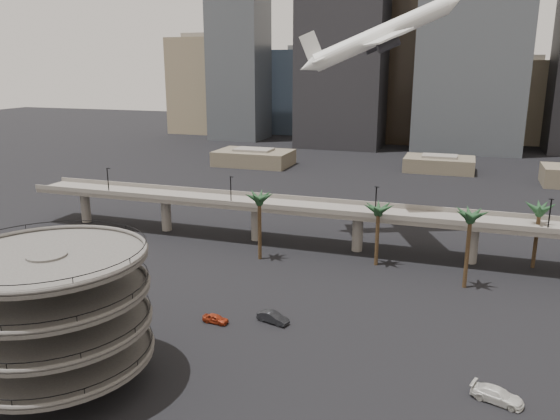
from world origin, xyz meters
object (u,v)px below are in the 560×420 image
(parking_ramp, at_px, (53,307))
(car_b, at_px, (273,317))
(car_a, at_px, (216,319))
(car_c, at_px, (497,395))
(overpass, at_px, (306,211))
(airborne_jet, at_px, (380,36))

(parking_ramp, distance_m, car_b, 30.96)
(car_a, relative_size, car_b, 0.80)
(car_a, height_order, car_c, car_c)
(parking_ramp, height_order, car_a, parking_ramp)
(overpass, xyz_separation_m, car_c, (35.89, -46.18, -6.51))
(airborne_jet, height_order, car_a, airborne_jet)
(airborne_jet, height_order, car_b, airborne_jet)
(parking_ramp, relative_size, car_a, 5.66)
(overpass, height_order, car_c, overpass)
(car_a, height_order, car_b, car_b)
(overpass, height_order, car_b, overpass)
(overpass, xyz_separation_m, airborne_jet, (11.59, 13.26, 35.13))
(parking_ramp, bearing_deg, car_c, 14.69)
(car_b, height_order, car_c, car_c)
(car_a, distance_m, car_b, 8.43)
(parking_ramp, height_order, car_c, parking_ramp)
(parking_ramp, xyz_separation_m, overpass, (13.00, 59.00, -2.50))
(airborne_jet, height_order, car_c, airborne_jet)
(parking_ramp, bearing_deg, car_a, 62.43)
(car_b, relative_size, car_c, 0.86)
(parking_ramp, distance_m, overpass, 60.46)
(overpass, height_order, airborne_jet, airborne_jet)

